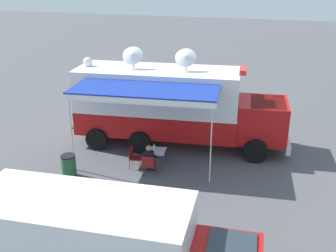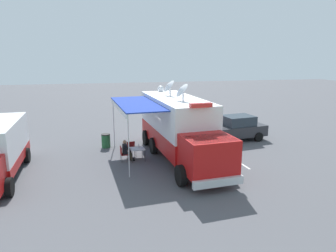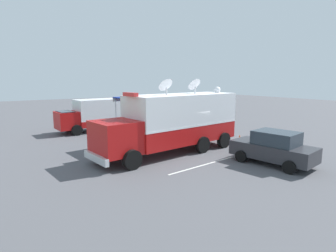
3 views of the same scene
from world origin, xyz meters
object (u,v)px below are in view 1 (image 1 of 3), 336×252
folding_chair_at_table (148,164)px  seated_responder (149,158)px  water_bottle (154,147)px  traffic_cone (75,123)px  trash_bin (69,166)px  folding_chair_beside_table (134,156)px  support_truck (104,251)px  car_behind_truck (148,91)px  folding_table (155,152)px  command_truck (174,104)px

folding_chair_at_table → seated_responder: seated_responder is taller
water_bottle → folding_chair_at_table: (0.89, 0.05, -0.32)m
water_bottle → traffic_cone: 5.99m
trash_bin → traffic_cone: bearing=-154.3°
folding_chair_beside_table → support_truck: (6.83, 1.82, 0.87)m
water_bottle → car_behind_truck: bearing=-159.5°
water_bottle → car_behind_truck: (-7.33, -2.74, 0.05)m
traffic_cone → seated_responder: bearing=55.2°
folding_chair_at_table → car_behind_truck: car_behind_truck is taller
seated_responder → traffic_cone: bearing=-124.8°
trash_bin → traffic_cone: 5.26m
folding_chair_beside_table → folding_table: bearing=107.2°
command_truck → folding_chair_beside_table: 3.22m
seated_responder → command_truck: bearing=177.0°
command_truck → folding_chair_at_table: (3.25, -0.14, -1.43)m
folding_table → car_behind_truck: car_behind_truck is taller
water_bottle → trash_bin: bearing=-58.2°
seated_responder → folding_chair_at_table: bearing=5.1°
support_truck → folding_table: bearing=-172.2°
support_truck → folding_chair_beside_table: bearing=-165.0°
folding_chair_at_table → folding_chair_beside_table: (-0.54, -0.81, 0.00)m
folding_table → water_bottle: water_bottle is taller
folding_chair_at_table → folding_chair_beside_table: same height
seated_responder → folding_chair_beside_table: bearing=-113.7°
folding_chair_beside_table → car_behind_truck: bearing=-165.6°
support_truck → car_behind_truck: bearing=-165.3°
folding_table → folding_chair_beside_table: bearing=-72.8°
trash_bin → folding_chair_at_table: bearing=107.2°
folding_table → folding_chair_beside_table: size_ratio=1.00×
traffic_cone → command_truck: bearing=84.0°
command_truck → folding_chair_beside_table: size_ratio=11.12×
traffic_cone → support_truck: size_ratio=0.08×
trash_bin → car_behind_truck: (-9.14, 0.18, 0.42)m
car_behind_truck → trash_bin: bearing=-1.1°
command_truck → support_truck: command_truck is taller
folding_chair_beside_table → command_truck: bearing=160.7°
trash_bin → car_behind_truck: car_behind_truck is taller
support_truck → command_truck: bearing=-174.8°
command_truck → water_bottle: 2.62m
command_truck → folding_chair_at_table: bearing=-2.5°
seated_responder → traffic_cone: seated_responder is taller
command_truck → car_behind_truck: (-4.97, -2.93, -1.07)m
folding_chair_beside_table → seated_responder: seated_responder is taller
trash_bin → support_truck: 6.75m
folding_chair_at_table → support_truck: size_ratio=0.13×
folding_table → folding_chair_at_table: 0.82m
traffic_cone → car_behind_truck: size_ratio=0.13×
folding_table → seated_responder: 0.61m
car_behind_truck → command_truck: bearing=30.5°
trash_bin → seated_responder: bearing=110.6°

